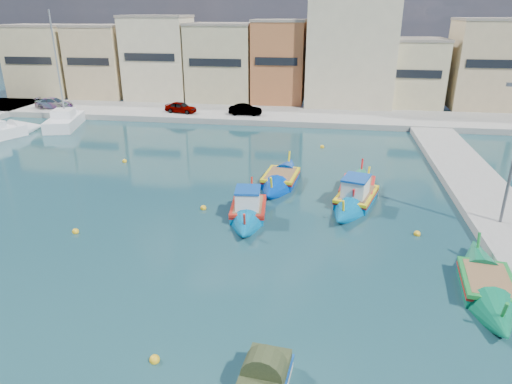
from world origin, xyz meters
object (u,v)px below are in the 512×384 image
(luzzu_turquoise_cabin, at_px, (356,198))
(yacht_midnorth, at_px, (10,131))
(luzzu_cyan_mid, at_px, (357,189))
(yacht_north, at_px, (70,118))
(luzzu_cyan_south, at_px, (487,286))
(luzzu_green, at_px, (281,180))
(luzzu_blue_cabin, at_px, (248,210))
(tender_near, at_px, (264,382))
(church_block, at_px, (351,36))

(luzzu_turquoise_cabin, distance_m, yacht_midnorth, 34.24)
(luzzu_cyan_mid, distance_m, yacht_north, 33.56)
(luzzu_cyan_south, xyz_separation_m, yacht_north, (-34.51, 26.63, 0.22))
(luzzu_green, distance_m, yacht_north, 28.54)
(luzzu_cyan_mid, distance_m, luzzu_green, 5.29)
(luzzu_turquoise_cabin, distance_m, luzzu_green, 5.75)
(luzzu_blue_cabin, distance_m, luzzu_cyan_mid, 7.94)
(luzzu_cyan_mid, height_order, tender_near, luzzu_cyan_mid)
(luzzu_cyan_mid, xyz_separation_m, yacht_midnorth, (-32.35, 9.91, 0.18))
(luzzu_cyan_south, bearing_deg, luzzu_blue_cabin, 151.58)
(luzzu_green, bearing_deg, luzzu_turquoise_cabin, -28.74)
(luzzu_green, height_order, luzzu_cyan_south, luzzu_green)
(church_block, distance_m, luzzu_green, 30.17)
(luzzu_blue_cabin, relative_size, luzzu_green, 0.96)
(church_block, bearing_deg, yacht_north, -154.99)
(yacht_north, bearing_deg, luzzu_green, -31.31)
(luzzu_cyan_south, height_order, tender_near, luzzu_cyan_south)
(luzzu_blue_cabin, distance_m, luzzu_green, 5.77)
(tender_near, bearing_deg, luzzu_blue_cabin, 102.07)
(luzzu_turquoise_cabin, bearing_deg, luzzu_cyan_south, -60.66)
(luzzu_turquoise_cabin, xyz_separation_m, luzzu_cyan_south, (5.08, -9.04, -0.09))
(luzzu_cyan_mid, bearing_deg, luzzu_blue_cabin, -144.71)
(church_block, distance_m, tender_near, 48.19)
(luzzu_cyan_mid, bearing_deg, luzzu_turquoise_cabin, -94.80)
(yacht_north, height_order, yacht_midnorth, yacht_north)
(luzzu_turquoise_cabin, bearing_deg, luzzu_green, 151.26)
(luzzu_green, bearing_deg, church_block, 79.84)
(yacht_north, bearing_deg, church_block, 25.01)
(yacht_midnorth, bearing_deg, luzzu_cyan_mid, -17.04)
(luzzu_turquoise_cabin, bearing_deg, luzzu_blue_cabin, -155.68)
(luzzu_blue_cabin, distance_m, yacht_midnorth, 29.65)
(church_block, bearing_deg, yacht_midnorth, -148.58)
(luzzu_turquoise_cabin, distance_m, yacht_north, 34.29)
(yacht_north, relative_size, yacht_midnorth, 1.09)
(tender_near, bearing_deg, yacht_north, 127.62)
(luzzu_cyan_mid, bearing_deg, luzzu_cyan_south, -65.36)
(yacht_midnorth, bearing_deg, luzzu_green, -18.09)
(luzzu_turquoise_cabin, distance_m, tender_near, 16.41)
(luzzu_turquoise_cabin, height_order, tender_near, luzzu_turquoise_cabin)
(luzzu_turquoise_cabin, distance_m, luzzu_blue_cabin, 6.95)
(church_block, bearing_deg, tender_near, -94.35)
(luzzu_blue_cabin, xyz_separation_m, yacht_midnorth, (-25.87, 14.50, 0.11))
(luzzu_blue_cabin, bearing_deg, luzzu_green, 77.06)
(luzzu_green, relative_size, yacht_midnorth, 0.74)
(luzzu_cyan_south, distance_m, yacht_north, 43.59)
(tender_near, bearing_deg, luzzu_green, 94.63)
(yacht_north, xyz_separation_m, yacht_midnorth, (-2.78, -5.96, -0.04))
(luzzu_cyan_south, relative_size, yacht_north, 0.66)
(luzzu_green, bearing_deg, luzzu_cyan_mid, -11.35)
(yacht_midnorth, bearing_deg, church_block, 31.42)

